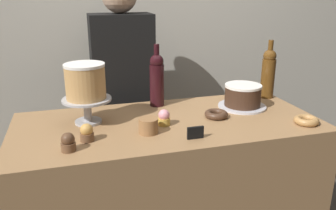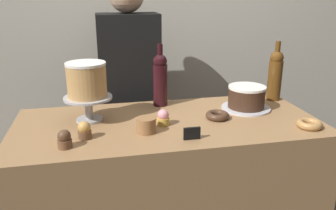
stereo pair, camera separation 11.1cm
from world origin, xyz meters
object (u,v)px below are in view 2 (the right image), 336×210
object	(u,v)px
chocolate_round_cake	(247,97)
cupcake_strawberry	(163,118)
donut_chocolate	(217,115)
cupcake_chocolate	(64,139)
wine_bottle_dark_red	(160,79)
cookie_stack	(146,125)
cake_stand_pedestal	(88,104)
donut_maple	(309,124)
wine_bottle_amber	(275,74)
price_sign_chalkboard	(192,133)
barista_figure	(130,106)
cupcake_caramel	(84,131)
white_layer_cake	(87,80)

from	to	relation	value
chocolate_round_cake	cupcake_strawberry	world-z (taller)	chocolate_round_cake
donut_chocolate	cupcake_chocolate	bearing A→B (deg)	-165.17
chocolate_round_cake	wine_bottle_dark_red	xyz separation A→B (m)	(-0.42, 0.15, 0.08)
donut_chocolate	cookie_stack	xyz separation A→B (m)	(-0.36, -0.10, 0.02)
cake_stand_pedestal	donut_maple	world-z (taller)	cake_stand_pedestal
wine_bottle_amber	cupcake_chocolate	bearing A→B (deg)	-159.52
wine_bottle_amber	price_sign_chalkboard	world-z (taller)	wine_bottle_amber
barista_figure	donut_chocolate	bearing A→B (deg)	-58.55
cupcake_strawberry	cupcake_chocolate	bearing A→B (deg)	-159.66
wine_bottle_amber	cupcake_caramel	xyz separation A→B (m)	(-1.02, -0.34, -0.11)
cupcake_chocolate	donut_chocolate	distance (m)	0.71
chocolate_round_cake	cake_stand_pedestal	bearing A→B (deg)	-179.48
cookie_stack	barista_figure	xyz separation A→B (m)	(-0.00, 0.68, -0.14)
chocolate_round_cake	barista_figure	xyz separation A→B (m)	(-0.55, 0.48, -0.17)
chocolate_round_cake	cookie_stack	distance (m)	0.59
wine_bottle_dark_red	cupcake_strawberry	bearing A→B (deg)	-98.17
chocolate_round_cake	donut_chocolate	xyz separation A→B (m)	(-0.19, -0.10, -0.05)
cake_stand_pedestal	wine_bottle_dark_red	size ratio (longest dim) A/B	0.68
cupcake_chocolate	donut_maple	size ratio (longest dim) A/B	0.66
cake_stand_pedestal	price_sign_chalkboard	bearing A→B (deg)	-36.52
cupcake_caramel	cake_stand_pedestal	bearing A→B (deg)	84.98
wine_bottle_dark_red	cupcake_caramel	bearing A→B (deg)	-136.62
donut_maple	price_sign_chalkboard	xyz separation A→B (m)	(-0.55, -0.02, 0.01)
cupcake_caramel	donut_maple	bearing A→B (deg)	-4.91
cupcake_strawberry	barista_figure	bearing A→B (deg)	98.27
cake_stand_pedestal	chocolate_round_cake	xyz separation A→B (m)	(0.79, 0.01, -0.02)
chocolate_round_cake	cupcake_caramel	distance (m)	0.83
price_sign_chalkboard	white_layer_cake	bearing A→B (deg)	143.48
cake_stand_pedestal	cookie_stack	bearing A→B (deg)	-38.97
cupcake_chocolate	price_sign_chalkboard	distance (m)	0.51
chocolate_round_cake	cupcake_chocolate	world-z (taller)	chocolate_round_cake
white_layer_cake	donut_maple	world-z (taller)	white_layer_cake
price_sign_chalkboard	barista_figure	size ratio (longest dim) A/B	0.04
donut_chocolate	cookie_stack	bearing A→B (deg)	-164.88
cake_stand_pedestal	donut_chocolate	xyz separation A→B (m)	(0.60, -0.10, -0.07)
cupcake_chocolate	cookie_stack	xyz separation A→B (m)	(0.33, 0.09, -0.00)
cookie_stack	price_sign_chalkboard	distance (m)	0.21
white_layer_cake	price_sign_chalkboard	bearing A→B (deg)	-36.52
donut_chocolate	cupcake_strawberry	bearing A→B (deg)	-174.37
white_layer_cake	cookie_stack	xyz separation A→B (m)	(0.24, -0.19, -0.17)
donut_chocolate	cupcake_caramel	bearing A→B (deg)	-170.08
cupcake_caramel	cookie_stack	size ratio (longest dim) A/B	0.88
wine_bottle_amber	barista_figure	xyz separation A→B (m)	(-0.77, 0.36, -0.25)
wine_bottle_dark_red	cookie_stack	world-z (taller)	wine_bottle_dark_red
cupcake_chocolate	cookie_stack	distance (m)	0.34
barista_figure	price_sign_chalkboard	bearing A→B (deg)	-77.67
cupcake_strawberry	donut_maple	bearing A→B (deg)	-14.63
price_sign_chalkboard	chocolate_round_cake	bearing A→B (deg)	39.71
cake_stand_pedestal	wine_bottle_dark_red	xyz separation A→B (m)	(0.37, 0.16, 0.06)
cupcake_chocolate	cupcake_strawberry	world-z (taller)	same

